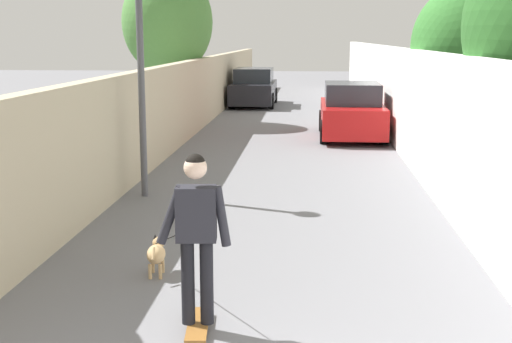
# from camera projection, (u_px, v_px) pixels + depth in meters

# --- Properties ---
(ground_plane) EXTENTS (80.00, 80.00, 0.00)m
(ground_plane) POSITION_uv_depth(u_px,v_px,m) (287.00, 148.00, 17.60)
(ground_plane) COLOR slate
(wall_left) EXTENTS (48.00, 0.30, 2.14)m
(wall_left) POSITION_uv_depth(u_px,v_px,m) (157.00, 114.00, 15.66)
(wall_left) COLOR tan
(wall_left) RESTS_ON ground
(fence_right) EXTENTS (48.00, 0.30, 2.53)m
(fence_right) POSITION_uv_depth(u_px,v_px,m) (415.00, 108.00, 15.17)
(fence_right) COLOR white
(fence_right) RESTS_ON ground
(tree_right_near) EXTENTS (2.38, 2.38, 4.00)m
(tree_right_near) POSITION_uv_depth(u_px,v_px,m) (463.00, 46.00, 15.80)
(tree_right_near) COLOR brown
(tree_right_near) RESTS_ON ground
(tree_left_mid) EXTENTS (2.92, 2.92, 5.01)m
(tree_left_mid) POSITION_uv_depth(u_px,v_px,m) (167.00, 22.00, 22.17)
(tree_left_mid) COLOR #473523
(tree_left_mid) RESTS_ON ground
(lamp_post) EXTENTS (0.36, 0.36, 3.87)m
(lamp_post) POSITION_uv_depth(u_px,v_px,m) (140.00, 44.00, 11.83)
(lamp_post) COLOR #4C4C51
(lamp_post) RESTS_ON ground
(skateboard) EXTENTS (0.81, 0.27, 0.08)m
(skateboard) POSITION_uv_depth(u_px,v_px,m) (198.00, 324.00, 6.67)
(skateboard) COLOR brown
(skateboard) RESTS_ON ground
(person_skateboarder) EXTENTS (0.25, 0.71, 1.67)m
(person_skateboarder) POSITION_uv_depth(u_px,v_px,m) (196.00, 226.00, 6.48)
(person_skateboarder) COLOR black
(person_skateboarder) RESTS_ON skateboard
(dog) EXTENTS (1.84, 0.88, 1.06)m
(dog) POSITION_uv_depth(u_px,v_px,m) (157.00, 253.00, 8.20)
(dog) COLOR tan
(dog) RESTS_ON ground
(car_near) EXTENTS (3.99, 1.80, 1.54)m
(car_near) POSITION_uv_depth(u_px,v_px,m) (352.00, 112.00, 19.41)
(car_near) COLOR #B71414
(car_near) RESTS_ON ground
(car_far) EXTENTS (4.26, 1.80, 1.54)m
(car_far) POSITION_uv_depth(u_px,v_px,m) (254.00, 88.00, 28.41)
(car_far) COLOR black
(car_far) RESTS_ON ground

